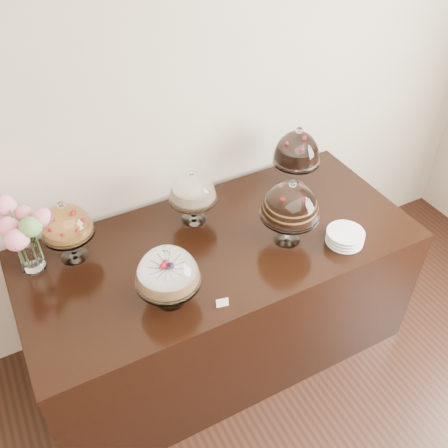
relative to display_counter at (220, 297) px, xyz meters
name	(u,v)px	position (x,y,z in m)	size (l,w,h in m)	color
wall_back	(147,109)	(-0.15, 0.55, 1.05)	(5.00, 0.04, 3.00)	#BDAF98
display_counter	(220,297)	(0.00, 0.00, 0.00)	(2.20, 1.00, 0.90)	black
cake_stand_sugar_sponge	(167,270)	(-0.40, -0.25, 0.66)	(0.31, 0.31, 0.36)	white
cake_stand_choco_layer	(291,203)	(0.35, -0.14, 0.71)	(0.32, 0.32, 0.40)	white
cake_stand_cheesecake	(193,190)	(-0.04, 0.26, 0.66)	(0.27, 0.27, 0.34)	white
cake_stand_dark_choco	(297,150)	(0.66, 0.26, 0.72)	(0.29, 0.29, 0.42)	white
cake_stand_fruit_tart	(66,223)	(-0.74, 0.27, 0.68)	(0.27, 0.27, 0.37)	white
flower_vase	(23,231)	(-0.94, 0.29, 0.70)	(0.27, 0.31, 0.40)	white
plate_stack	(345,237)	(0.61, -0.31, 0.49)	(0.20, 0.20, 0.07)	white
price_card_left	(222,303)	(-0.19, -0.40, 0.47)	(0.06, 0.01, 0.04)	white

